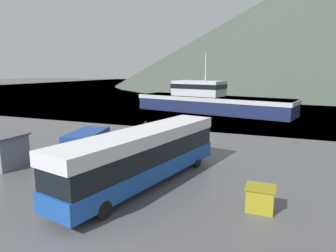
{
  "coord_description": "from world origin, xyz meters",
  "views": [
    {
      "loc": [
        5.81,
        -6.88,
        6.78
      ],
      "look_at": [
        -3.64,
        16.89,
        2.0
      ],
      "focal_mm": 32.0,
      "sensor_mm": 36.0,
      "label": 1
    }
  ],
  "objects": [
    {
      "name": "dock_kiosk",
      "position": [
        -12.72,
        7.82,
        1.18
      ],
      "size": [
        2.99,
        2.66,
        2.33
      ],
      "color": "slate",
      "rests_on": "ground"
    },
    {
      "name": "hill_backdrop",
      "position": [
        19.31,
        153.38,
        26.91
      ],
      "size": [
        191.92,
        191.92,
        53.82
      ],
      "primitive_type": "cone",
      "color": "#3D473D",
      "rests_on": "ground"
    },
    {
      "name": "water_surface",
      "position": [
        0.0,
        145.18,
        0.0
      ],
      "size": [
        240.0,
        240.0,
        0.0
      ],
      "primitive_type": "plane",
      "color": "slate",
      "rests_on": "ground"
    },
    {
      "name": "tour_bus",
      "position": [
        -1.85,
        8.61,
        1.87
      ],
      "size": [
        5.11,
        13.17,
        3.33
      ],
      "rotation": [
        0.0,
        0.0,
        -0.21
      ],
      "color": "#194799",
      "rests_on": "ground"
    },
    {
      "name": "delivery_van",
      "position": [
        -7.57,
        11.11,
        1.28
      ],
      "size": [
        3.37,
        6.21,
        2.43
      ],
      "rotation": [
        0.0,
        0.0,
        0.24
      ],
      "color": "navy",
      "rests_on": "ground"
    },
    {
      "name": "small_boat",
      "position": [
        4.95,
        55.03,
        0.51
      ],
      "size": [
        5.7,
        6.09,
        1.03
      ],
      "rotation": [
        0.0,
        0.0,
        0.72
      ],
      "color": "#1E5138",
      "rests_on": "water_surface"
    },
    {
      "name": "storage_bin",
      "position": [
        4.94,
        7.47,
        0.65
      ],
      "size": [
        1.41,
        1.12,
        1.27
      ],
      "color": "olive",
      "rests_on": "ground"
    },
    {
      "name": "fishing_boat",
      "position": [
        -5.89,
        40.96,
        1.93
      ],
      "size": [
        26.61,
        11.48,
        9.5
      ],
      "rotation": [
        0.0,
        0.0,
        4.49
      ],
      "color": "#19234C",
      "rests_on": "water_surface"
    },
    {
      "name": "mooring_bollard",
      "position": [
        -9.18,
        23.88,
        0.53
      ],
      "size": [
        0.41,
        0.41,
        0.98
      ],
      "color": "black",
      "rests_on": "ground"
    }
  ]
}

